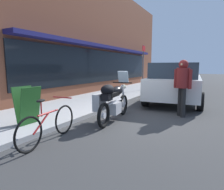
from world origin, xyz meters
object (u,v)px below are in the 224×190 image
(parked_bicycle, at_px, (49,125))
(parked_minivan, at_px, (176,81))
(pedestrian_walking, at_px, (183,81))
(touring_motorcycle, at_px, (112,100))
(parking_sign_pole, at_px, (143,64))
(sandwich_board_sign, at_px, (27,105))

(parked_bicycle, relative_size, parked_minivan, 0.34)
(parked_bicycle, xyz_separation_m, pedestrian_walking, (3.49, -2.00, 0.73))
(touring_motorcycle, relative_size, parking_sign_pole, 0.79)
(parked_bicycle, bearing_deg, pedestrian_walking, -29.90)
(pedestrian_walking, bearing_deg, parking_sign_pole, 31.78)
(pedestrian_walking, bearing_deg, touring_motorcycle, 133.88)
(parked_minivan, relative_size, sandwich_board_sign, 5.43)
(parked_bicycle, relative_size, parking_sign_pole, 0.65)
(parked_minivan, distance_m, sandwich_board_sign, 6.20)
(parked_minivan, xyz_separation_m, parking_sign_pole, (2.45, 2.44, 0.80))
(parked_minivan, distance_m, pedestrian_walking, 2.66)
(parked_minivan, bearing_deg, pedestrian_walking, -165.29)
(touring_motorcycle, xyz_separation_m, parking_sign_pole, (6.57, 1.51, 1.09))
(parked_bicycle, bearing_deg, parking_sign_pole, 7.43)
(touring_motorcycle, bearing_deg, parked_minivan, -12.77)
(pedestrian_walking, bearing_deg, parked_bicycle, 150.10)
(touring_motorcycle, distance_m, parked_minivan, 4.23)
(pedestrian_walking, height_order, sandwich_board_sign, pedestrian_walking)
(parked_bicycle, height_order, parking_sign_pole, parking_sign_pole)
(parked_minivan, bearing_deg, sandwich_board_sign, 156.74)
(parked_bicycle, distance_m, pedestrian_walking, 4.09)
(sandwich_board_sign, xyz_separation_m, parking_sign_pole, (8.14, -0.01, 1.11))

